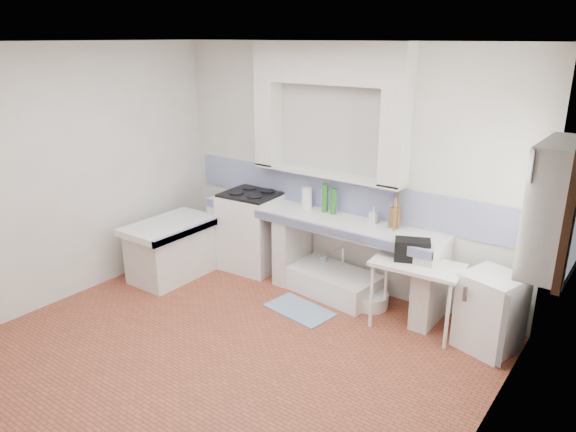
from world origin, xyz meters
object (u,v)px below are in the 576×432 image
Objects in this scene: stove at (253,231)px; sink at (333,283)px; side_table at (415,296)px; fridge at (490,312)px.

stove is 1.29m from sink.
stove is at bearing 170.25° from side_table.
sink is 1.21× the size of side_table.
sink is 1.39× the size of fridge.
stove is at bearing -166.56° from fridge.
stove is 2.33m from side_table.
stove is 1.11× the size of side_table.
side_table is at bearing -3.91° from sink.
fridge is at bearing 3.56° from side_table.
sink is 1.12m from side_table.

